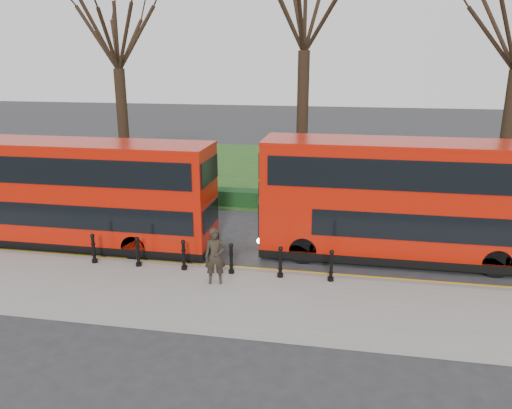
% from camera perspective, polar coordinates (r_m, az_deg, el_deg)
% --- Properties ---
extents(ground, '(120.00, 120.00, 0.00)m').
position_cam_1_polar(ground, '(18.09, -4.40, -6.32)').
color(ground, '#28282B').
rests_on(ground, ground).
extents(pavement, '(60.00, 4.00, 0.15)m').
position_cam_1_polar(pavement, '(15.44, -7.28, -10.27)').
color(pavement, gray).
rests_on(pavement, ground).
extents(kerb, '(60.00, 0.25, 0.16)m').
position_cam_1_polar(kerb, '(17.17, -5.26, -7.35)').
color(kerb, slate).
rests_on(kerb, ground).
extents(grass_verge, '(60.00, 18.00, 0.06)m').
position_cam_1_polar(grass_verge, '(32.17, 2.42, 3.94)').
color(grass_verge, '#244717').
rests_on(grass_verge, ground).
extents(hedge, '(60.00, 0.90, 0.80)m').
position_cam_1_polar(hedge, '(24.23, -0.33, 0.67)').
color(hedge, black).
rests_on(hedge, ground).
extents(yellow_line_outer, '(60.00, 0.10, 0.01)m').
position_cam_1_polar(yellow_line_outer, '(17.46, -4.98, -7.17)').
color(yellow_line_outer, yellow).
rests_on(yellow_line_outer, ground).
extents(yellow_line_inner, '(60.00, 0.10, 0.01)m').
position_cam_1_polar(yellow_line_inner, '(17.64, -4.81, -6.91)').
color(yellow_line_inner, yellow).
rests_on(yellow_line_inner, ground).
extents(tree_left, '(7.47, 7.47, 11.68)m').
position_cam_1_polar(tree_left, '(28.93, -15.73, 18.85)').
color(tree_left, black).
rests_on(tree_left, ground).
extents(bollard_row, '(8.27, 0.15, 1.00)m').
position_cam_1_polar(bollard_row, '(16.63, -5.59, -6.01)').
color(bollard_row, black).
rests_on(bollard_row, pavement).
extents(bus_lead, '(10.12, 2.33, 4.02)m').
position_cam_1_polar(bus_lead, '(19.91, -19.41, 1.08)').
color(bus_lead, '#B31406').
rests_on(bus_lead, ground).
extents(bus_rear, '(10.69, 2.46, 4.25)m').
position_cam_1_polar(bus_rear, '(18.26, 17.67, 0.28)').
color(bus_rear, '#B31406').
rests_on(bus_rear, ground).
extents(pedestrian, '(0.75, 0.59, 1.80)m').
position_cam_1_polar(pedestrian, '(15.62, -4.68, -5.92)').
color(pedestrian, black).
rests_on(pedestrian, pavement).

